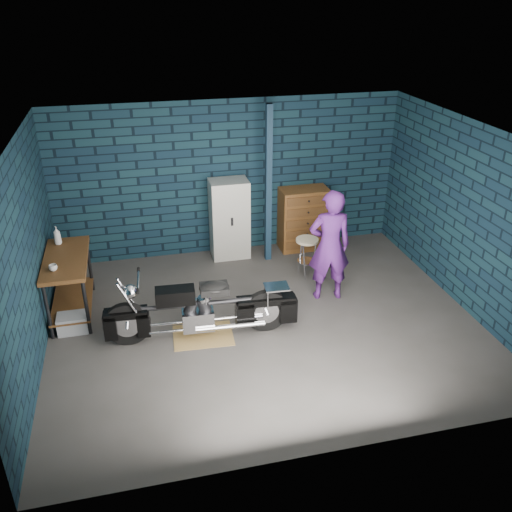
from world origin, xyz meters
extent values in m
plane|color=#444240|center=(0.00, 0.00, 0.00)|extent=(6.00, 6.00, 0.00)
cube|color=#0E2130|center=(0.00, 2.50, 1.35)|extent=(6.00, 0.02, 2.70)
cube|color=#0E2130|center=(-3.00, 0.00, 1.35)|extent=(0.02, 5.00, 2.70)
cube|color=#0E2130|center=(3.00, 0.00, 1.35)|extent=(0.02, 5.00, 2.70)
cube|color=white|center=(0.00, 0.00, 2.70)|extent=(6.00, 5.00, 0.02)
cube|color=#122639|center=(0.55, 1.95, 1.35)|extent=(0.10, 0.10, 2.70)
cube|color=brown|center=(-2.68, 0.92, 0.46)|extent=(0.60, 1.40, 0.91)
cube|color=olive|center=(-0.91, -0.12, 0.00)|extent=(0.85, 0.66, 0.01)
imported|color=#4E1D6E|center=(1.11, 0.49, 0.87)|extent=(0.68, 0.49, 1.74)
cube|color=#919499|center=(-2.66, 0.42, 0.13)|extent=(0.41, 0.29, 0.25)
cube|color=beige|center=(-0.07, 2.23, 0.70)|extent=(0.65, 0.47, 1.40)
cube|color=brown|center=(1.29, 2.23, 0.57)|extent=(0.85, 0.47, 1.13)
imported|color=#BFB090|center=(-2.80, 0.54, 0.95)|extent=(0.14, 0.14, 0.09)
imported|color=#919499|center=(-2.81, 1.41, 1.05)|extent=(0.14, 0.14, 0.28)
camera|label=1|loc=(-1.64, -6.32, 4.37)|focal=38.00mm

